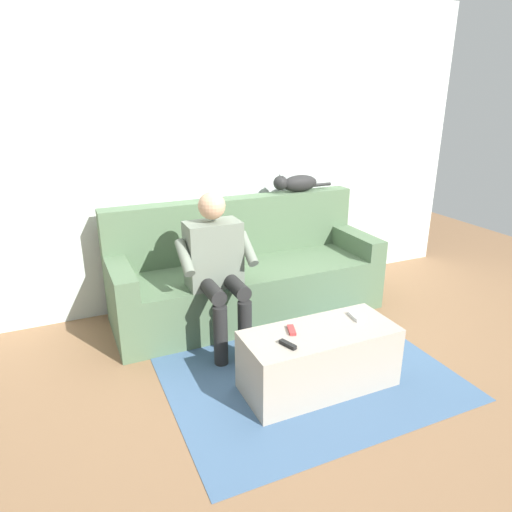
{
  "coord_description": "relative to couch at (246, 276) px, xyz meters",
  "views": [
    {
      "loc": [
        1.4,
        3.19,
        1.8
      ],
      "look_at": [
        0.0,
        0.07,
        0.57
      ],
      "focal_mm": 32.4,
      "sensor_mm": 36.0,
      "label": 1
    }
  ],
  "objects": [
    {
      "name": "ground_plane",
      "position": [
        0.0,
        0.74,
        -0.32
      ],
      "size": [
        8.0,
        8.0,
        0.0
      ],
      "primitive_type": "plane",
      "color": "#846042"
    },
    {
      "name": "back_wall",
      "position": [
        0.0,
        -0.45,
        0.98
      ],
      "size": [
        4.84,
        0.06,
        2.6
      ],
      "primitive_type": "cube",
      "color": "silver",
      "rests_on": "ground"
    },
    {
      "name": "couch",
      "position": [
        0.0,
        0.0,
        0.0
      ],
      "size": [
        2.23,
        0.76,
        0.95
      ],
      "color": "#516B4C",
      "rests_on": "ground"
    },
    {
      "name": "coffee_table",
      "position": [
        0.0,
        1.19,
        -0.12
      ],
      "size": [
        0.98,
        0.42,
        0.4
      ],
      "color": "#A89E8E",
      "rests_on": "ground"
    },
    {
      "name": "person_solo_seated",
      "position": [
        0.39,
        0.39,
        0.32
      ],
      "size": [
        0.55,
        0.53,
        1.14
      ],
      "color": "slate",
      "rests_on": "ground"
    },
    {
      "name": "cat_on_backrest",
      "position": [
        -0.59,
        -0.24,
        0.7
      ],
      "size": [
        0.58,
        0.14,
        0.16
      ],
      "color": "black",
      "rests_on": "couch"
    },
    {
      "name": "remote_black",
      "position": [
        0.27,
        1.27,
        0.09
      ],
      "size": [
        0.07,
        0.12,
        0.02
      ],
      "primitive_type": "cube",
      "rotation": [
        0.0,
        0.0,
        1.91
      ],
      "color": "black",
      "rests_on": "coffee_table"
    },
    {
      "name": "remote_white",
      "position": [
        -0.29,
        1.14,
        0.09
      ],
      "size": [
        0.06,
        0.14,
        0.02
      ],
      "primitive_type": "cube",
      "rotation": [
        0.0,
        0.0,
        4.58
      ],
      "color": "white",
      "rests_on": "coffee_table"
    },
    {
      "name": "remote_red",
      "position": [
        0.17,
        1.12,
        0.09
      ],
      "size": [
        0.07,
        0.12,
        0.02
      ],
      "primitive_type": "cube",
      "rotation": [
        0.0,
        0.0,
        4.39
      ],
      "color": "#B73333",
      "rests_on": "coffee_table"
    },
    {
      "name": "floor_rug",
      "position": [
        0.0,
        1.03,
        -0.32
      ],
      "size": [
        1.85,
        1.49,
        0.01
      ],
      "primitive_type": "cube",
      "color": "#426084",
      "rests_on": "ground"
    }
  ]
}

